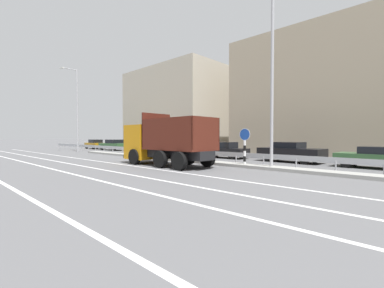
# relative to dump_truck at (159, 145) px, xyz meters

# --- Properties ---
(ground_plane) EXTENTS (320.00, 320.00, 0.00)m
(ground_plane) POSITION_rel_dump_truck_xyz_m (2.55, 0.70, -1.34)
(ground_plane) COLOR #565659
(lane_strip_0) EXTENTS (64.74, 0.16, 0.01)m
(lane_strip_0) POSITION_rel_dump_truck_xyz_m (0.96, -1.81, -1.34)
(lane_strip_0) COLOR silver
(lane_strip_0) RESTS_ON ground_plane
(lane_strip_1) EXTENTS (64.74, 0.16, 0.01)m
(lane_strip_1) POSITION_rel_dump_truck_xyz_m (0.96, -4.01, -1.34)
(lane_strip_1) COLOR silver
(lane_strip_1) RESTS_ON ground_plane
(lane_strip_2) EXTENTS (64.74, 0.16, 0.01)m
(lane_strip_2) POSITION_rel_dump_truck_xyz_m (0.96, -5.86, -1.34)
(lane_strip_2) COLOR silver
(lane_strip_2) RESTS_ON ground_plane
(lane_strip_3) EXTENTS (64.74, 0.16, 0.01)m
(lane_strip_3) POSITION_rel_dump_truck_xyz_m (0.96, -8.82, -1.34)
(lane_strip_3) COLOR silver
(lane_strip_3) RESTS_ON ground_plane
(median_island) EXTENTS (35.61, 1.10, 0.18)m
(median_island) POSITION_rel_dump_truck_xyz_m (2.55, 2.64, -1.25)
(median_island) COLOR gray
(median_island) RESTS_ON ground_plane
(median_guardrail) EXTENTS (64.74, 0.09, 0.78)m
(median_guardrail) POSITION_rel_dump_truck_xyz_m (2.55, 3.95, -0.77)
(median_guardrail) COLOR #9EA0A5
(median_guardrail) RESTS_ON ground_plane
(dump_truck) EXTENTS (6.87, 2.76, 3.44)m
(dump_truck) POSITION_rel_dump_truck_xyz_m (0.00, 0.00, 0.00)
(dump_truck) COLOR orange
(dump_truck) RESTS_ON ground_plane
(median_road_sign) EXTENTS (0.74, 0.16, 2.38)m
(median_road_sign) POSITION_rel_dump_truck_xyz_m (5.05, 2.64, -0.08)
(median_road_sign) COLOR white
(median_road_sign) RESTS_ON ground_plane
(street_lamp_0) EXTENTS (0.71, 2.05, 10.29)m
(street_lamp_0) POSITION_rel_dump_truck_xyz_m (-19.10, 2.44, 4.28)
(street_lamp_0) COLOR #ADADB2
(street_lamp_0) RESTS_ON ground_plane
(street_lamp_1) EXTENTS (0.70, 2.20, 10.73)m
(street_lamp_1) POSITION_rel_dump_truck_xyz_m (6.78, 2.56, 4.52)
(street_lamp_1) COLOR #ADADB2
(street_lamp_1) RESTS_ON ground_plane
(parked_car_0) EXTENTS (4.06, 1.96, 1.42)m
(parked_car_0) POSITION_rel_dump_truck_xyz_m (-23.87, 7.19, -0.62)
(parked_car_0) COLOR #B27A14
(parked_car_0) RESTS_ON ground_plane
(parked_car_1) EXTENTS (4.56, 2.31, 1.46)m
(parked_car_1) POSITION_rel_dump_truck_xyz_m (-18.33, 7.15, -0.60)
(parked_car_1) COLOR #335B33
(parked_car_1) RESTS_ON ground_plane
(parked_car_2) EXTENTS (4.31, 1.88, 1.26)m
(parked_car_2) POSITION_rel_dump_truck_xyz_m (-12.28, 7.11, -0.68)
(parked_car_2) COLOR #B27A14
(parked_car_2) RESTS_ON ground_plane
(parked_car_3) EXTENTS (4.08, 2.06, 1.39)m
(parked_car_3) POSITION_rel_dump_truck_xyz_m (-6.05, 7.42, -0.63)
(parked_car_3) COLOR maroon
(parked_car_3) RESTS_ON ground_plane
(parked_car_4) EXTENTS (4.36, 2.00, 1.40)m
(parked_car_4) POSITION_rel_dump_truck_xyz_m (0.13, 7.23, -0.64)
(parked_car_4) COLOR black
(parked_car_4) RESTS_ON ground_plane
(parked_car_5) EXTENTS (4.68, 2.21, 1.47)m
(parked_car_5) POSITION_rel_dump_truck_xyz_m (5.89, 7.54, -0.58)
(parked_car_5) COLOR black
(parked_car_5) RESTS_ON ground_plane
(parked_car_6) EXTENTS (4.07, 2.11, 1.29)m
(parked_car_6) POSITION_rel_dump_truck_xyz_m (11.04, 7.27, -0.67)
(parked_car_6) COLOR #335B33
(parked_car_6) RESTS_ON ground_plane
(background_building_0) EXTENTS (14.23, 12.15, 11.09)m
(background_building_0) POSITION_rel_dump_truck_xyz_m (-13.00, 15.73, 4.21)
(background_building_0) COLOR #B7AD99
(background_building_0) RESTS_ON ground_plane
(background_building_1) EXTENTS (16.37, 12.39, 11.42)m
(background_building_1) POSITION_rel_dump_truck_xyz_m (6.25, 17.08, 4.37)
(background_building_1) COLOR tan
(background_building_1) RESTS_ON ground_plane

